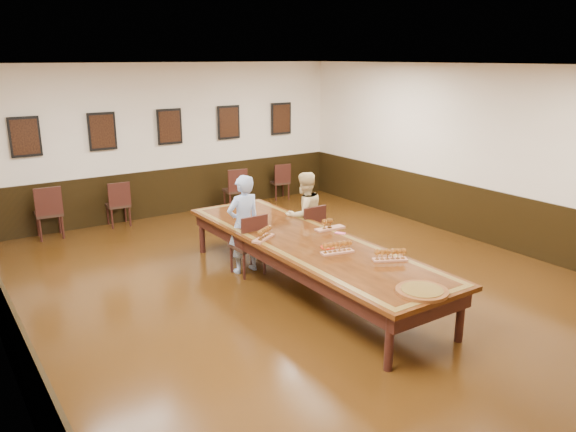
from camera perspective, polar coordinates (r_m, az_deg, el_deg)
floor at (r=8.39m, az=1.92°, el=-7.43°), size 8.00×10.00×0.02m
ceiling at (r=7.71m, az=2.15°, el=15.13°), size 8.00×10.00×0.02m
wall_back at (r=12.24m, az=-11.99°, el=7.52°), size 8.00×0.02×3.20m
wall_right at (r=10.72m, az=19.75°, el=5.77°), size 0.02×10.00×3.20m
chair_man at (r=8.81m, az=-4.13°, el=-2.82°), size 0.48×0.52×0.98m
chair_woman at (r=9.50m, az=2.01°, el=-1.53°), size 0.44×0.48×0.94m
spare_chair_a at (r=11.45m, az=-23.17°, el=0.41°), size 0.51×0.55×1.02m
spare_chair_b at (r=11.81m, az=-16.91°, el=1.24°), size 0.46×0.50×0.92m
spare_chair_c at (r=12.54m, az=-5.43°, el=2.76°), size 0.51×0.54×0.95m
spare_chair_d at (r=13.48m, az=-0.87°, el=3.58°), size 0.47×0.50×0.87m
person_man at (r=8.80m, az=-4.53°, el=-0.83°), size 0.59×0.40×1.57m
person_woman at (r=9.50m, az=1.67°, el=0.13°), size 0.73×0.57×1.46m
pink_phone at (r=8.46m, az=5.33°, el=-1.76°), size 0.15×0.17×0.01m
wainscoting at (r=8.21m, az=1.96°, el=-4.15°), size 8.00×10.00×1.00m
conference_table at (r=8.17m, az=1.97°, el=-3.42°), size 1.40×5.00×0.76m
posters at (r=12.14m, az=-11.94°, el=8.88°), size 6.14×0.04×0.74m
flight_a at (r=8.15m, az=-2.49°, el=-1.85°), size 0.46×0.34×0.17m
flight_b at (r=8.62m, az=4.20°, el=-0.86°), size 0.49×0.17×0.18m
flight_c at (r=7.60m, az=5.04°, el=-3.23°), size 0.47×0.23×0.17m
flight_d at (r=7.42m, az=10.34°, el=-3.94°), size 0.46×0.33×0.17m
red_plate_grp at (r=7.82m, az=4.03°, el=-3.18°), size 0.19×0.19×0.03m
carved_platter at (r=6.54m, az=13.45°, el=-7.43°), size 0.66×0.66×0.05m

